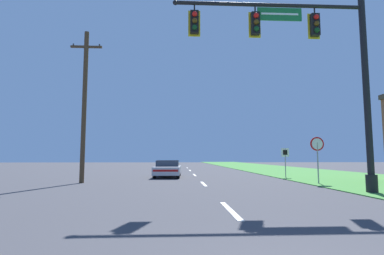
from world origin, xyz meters
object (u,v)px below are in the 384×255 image
object	(u,v)px
utility_pole_near	(84,103)
route_sign_post	(285,156)
signal_mast	(316,62)
car_ahead	(168,169)
stop_sign	(317,149)

from	to	relation	value
utility_pole_near	route_sign_post	bearing A→B (deg)	14.89
signal_mast	car_ahead	size ratio (longest dim) A/B	1.90
car_ahead	stop_sign	xyz separation A→B (m)	(8.31, -6.13, 1.26)
stop_sign	utility_pole_near	xyz separation A→B (m)	(-12.99, 1.28, 2.68)
signal_mast	utility_pole_near	distance (m)	12.39
route_sign_post	utility_pole_near	size ratio (longest dim) A/B	0.23
signal_mast	car_ahead	xyz separation A→B (m)	(-6.42, 10.30, -4.77)
route_sign_post	utility_pole_near	bearing A→B (deg)	-165.11
car_ahead	route_sign_post	xyz separation A→B (m)	(8.25, -1.41, 0.92)
signal_mast	stop_sign	bearing A→B (deg)	65.58
car_ahead	stop_sign	bearing A→B (deg)	-36.42
route_sign_post	utility_pole_near	world-z (taller)	utility_pole_near
route_sign_post	stop_sign	bearing A→B (deg)	-89.31
stop_sign	car_ahead	bearing A→B (deg)	143.58
car_ahead	route_sign_post	world-z (taller)	route_sign_post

